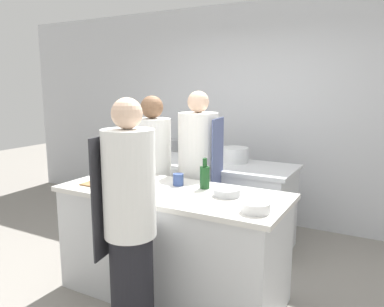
# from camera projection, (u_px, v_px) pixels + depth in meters

# --- Properties ---
(ground_plane) EXTENTS (16.00, 16.00, 0.00)m
(ground_plane) POSITION_uv_depth(u_px,v_px,m) (173.00, 293.00, 3.23)
(ground_plane) COLOR gray
(wall_back) EXTENTS (8.00, 0.06, 2.80)m
(wall_back) POSITION_uv_depth(u_px,v_px,m) (258.00, 115.00, 4.82)
(wall_back) COLOR silver
(wall_back) RESTS_ON ground_plane
(prep_counter) EXTENTS (1.91, 0.80, 0.92)m
(prep_counter) POSITION_uv_depth(u_px,v_px,m) (172.00, 243.00, 3.15)
(prep_counter) COLOR silver
(prep_counter) RESTS_ON ground_plane
(pass_counter) EXTENTS (1.77, 0.74, 0.92)m
(pass_counter) POSITION_uv_depth(u_px,v_px,m) (214.00, 202.00, 4.24)
(pass_counter) COLOR silver
(pass_counter) RESTS_ON ground_plane
(oven_range) EXTENTS (0.73, 0.61, 1.00)m
(oven_range) POSITION_uv_depth(u_px,v_px,m) (147.00, 175.00, 5.40)
(oven_range) COLOR silver
(oven_range) RESTS_ON ground_plane
(chef_at_prep_near) EXTENTS (0.38, 0.37, 1.69)m
(chef_at_prep_near) POSITION_uv_depth(u_px,v_px,m) (130.00, 225.00, 2.49)
(chef_at_prep_near) COLOR black
(chef_at_prep_near) RESTS_ON ground_plane
(chef_at_stove) EXTENTS (0.43, 0.41, 1.72)m
(chef_at_stove) POSITION_uv_depth(u_px,v_px,m) (198.00, 179.00, 3.71)
(chef_at_stove) COLOR black
(chef_at_stove) RESTS_ON ground_plane
(chef_at_pass_far) EXTENTS (0.43, 0.42, 1.67)m
(chef_at_pass_far) POSITION_uv_depth(u_px,v_px,m) (153.00, 178.00, 3.81)
(chef_at_pass_far) COLOR black
(chef_at_pass_far) RESTS_ON ground_plane
(bottle_olive_oil) EXTENTS (0.08, 0.08, 0.23)m
(bottle_olive_oil) POSITION_uv_depth(u_px,v_px,m) (127.00, 170.00, 3.38)
(bottle_olive_oil) COLOR #B2A84C
(bottle_olive_oil) RESTS_ON prep_counter
(bottle_vinegar) EXTENTS (0.06, 0.06, 0.31)m
(bottle_vinegar) POSITION_uv_depth(u_px,v_px,m) (110.00, 176.00, 3.02)
(bottle_vinegar) COLOR #5B2319
(bottle_vinegar) RESTS_ON prep_counter
(bottle_wine) EXTENTS (0.08, 0.08, 0.26)m
(bottle_wine) POSITION_uv_depth(u_px,v_px,m) (205.00, 176.00, 3.10)
(bottle_wine) COLOR #19471E
(bottle_wine) RESTS_ON prep_counter
(bottle_cooking_oil) EXTENTS (0.08, 0.08, 0.28)m
(bottle_cooking_oil) POSITION_uv_depth(u_px,v_px,m) (151.00, 168.00, 3.40)
(bottle_cooking_oil) COLOR silver
(bottle_cooking_oil) RESTS_ON prep_counter
(bowl_mixing_large) EXTENTS (0.26, 0.26, 0.07)m
(bowl_mixing_large) POSITION_uv_depth(u_px,v_px,m) (134.00, 184.00, 3.12)
(bowl_mixing_large) COLOR navy
(bowl_mixing_large) RESTS_ON prep_counter
(bowl_prep_small) EXTENTS (0.20, 0.20, 0.07)m
(bowl_prep_small) POSITION_uv_depth(u_px,v_px,m) (255.00, 207.00, 2.52)
(bowl_prep_small) COLOR white
(bowl_prep_small) RESTS_ON prep_counter
(bowl_ceramic_blue) EXTENTS (0.21, 0.21, 0.06)m
(bowl_ceramic_blue) POSITION_uv_depth(u_px,v_px,m) (227.00, 192.00, 2.90)
(bowl_ceramic_blue) COLOR #B7BABC
(bowl_ceramic_blue) RESTS_ON prep_counter
(cup) EXTENTS (0.09, 0.09, 0.10)m
(cup) POSITION_uv_depth(u_px,v_px,m) (178.00, 180.00, 3.21)
(cup) COLOR #33477F
(cup) RESTS_ON prep_counter
(cutting_board) EXTENTS (0.31, 0.18, 0.01)m
(cutting_board) POSITION_uv_depth(u_px,v_px,m) (100.00, 184.00, 3.22)
(cutting_board) COLOR olive
(cutting_board) RESTS_ON prep_counter
(stockpot) EXTENTS (0.31, 0.31, 0.17)m
(stockpot) POSITION_uv_depth(u_px,v_px,m) (235.00, 155.00, 4.19)
(stockpot) COLOR silver
(stockpot) RESTS_ON pass_counter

